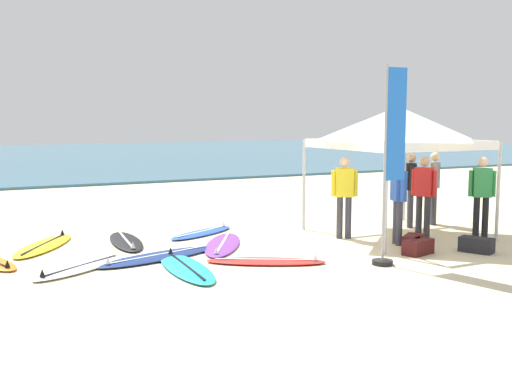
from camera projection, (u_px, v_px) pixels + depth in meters
name	position (u px, v px, depth m)	size (l,w,h in m)	color
ground_plane	(314.00, 250.00, 11.81)	(80.00, 80.00, 0.00)	beige
sea	(53.00, 157.00, 39.42)	(80.00, 36.00, 0.10)	#386B84
canopy_tent	(398.00, 124.00, 13.10)	(3.00, 3.00, 2.75)	#B7B7BC
surfboard_white	(81.00, 267.00, 10.31)	(1.99, 1.63, 0.19)	white
surfboard_black	(126.00, 241.00, 12.48)	(0.81, 2.20, 0.19)	black
surfboard_cyan	(186.00, 267.00, 10.31)	(0.81, 2.43, 0.19)	#23B2CC
surfboard_purple	(223.00, 244.00, 12.18)	(1.74, 2.34, 0.19)	purple
surfboard_red	(267.00, 261.00, 10.75)	(2.08, 1.52, 0.19)	red
surfboard_yellow	(44.00, 246.00, 12.07)	(1.74, 2.31, 0.19)	yellow
surfboard_blue	(202.00, 233.00, 13.42)	(1.93, 1.39, 0.19)	blue
surfboard_navy	(158.00, 256.00, 11.12)	(2.59, 1.38, 0.19)	navy
person_black	(411.00, 185.00, 14.16)	(0.39, 0.45, 1.71)	#383842
person_blue	(398.00, 195.00, 12.23)	(0.33, 0.52, 1.71)	#383842
person_yellow	(344.00, 192.00, 12.86)	(0.49, 0.36, 1.71)	#383842
person_red	(424.00, 191.00, 12.96)	(0.35, 0.50, 1.71)	#2D2D33
person_grey	(434.00, 183.00, 14.56)	(0.39, 0.46, 1.71)	#383842
person_green	(482.00, 192.00, 12.82)	(0.47, 0.38, 1.71)	black
banner_flag	(390.00, 173.00, 10.52)	(0.60, 0.36, 3.40)	#99999E
gear_bag_near_tent	(476.00, 245.00, 11.62)	(0.60, 0.32, 0.28)	#232328
gear_bag_by_pole	(418.00, 247.00, 11.44)	(0.60, 0.32, 0.28)	#4C1919
gear_bag_on_sand	(413.00, 242.00, 11.85)	(0.60, 0.32, 0.28)	#4C1919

